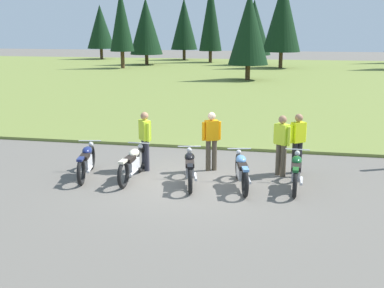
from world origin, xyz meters
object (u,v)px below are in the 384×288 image
(motorcycle_cream, at_px, (132,163))
(rider_near_row_end, at_px, (298,140))
(rider_in_hivis_vest, at_px, (145,137))
(rider_checking_bike, at_px, (282,142))
(rider_with_back_turned, at_px, (211,138))
(motorcycle_sky_blue, at_px, (242,171))
(motorcycle_british_green, at_px, (296,171))
(motorcycle_navy, at_px, (87,161))
(motorcycle_black, at_px, (190,168))

(motorcycle_cream, height_order, rider_near_row_end, rider_near_row_end)
(rider_in_hivis_vest, xyz_separation_m, rider_near_row_end, (4.20, 0.55, 0.00))
(rider_checking_bike, xyz_separation_m, rider_near_row_end, (0.43, 0.34, 0.00))
(rider_with_back_turned, xyz_separation_m, rider_near_row_end, (2.37, 0.21, 0.00))
(motorcycle_cream, xyz_separation_m, rider_in_hivis_vest, (0.09, 0.89, 0.51))
(motorcycle_sky_blue, xyz_separation_m, rider_near_row_end, (1.38, 1.52, 0.51))
(motorcycle_sky_blue, height_order, motorcycle_british_green, same)
(motorcycle_cream, relative_size, motorcycle_british_green, 1.00)
(motorcycle_navy, relative_size, rider_in_hivis_vest, 1.24)
(motorcycle_sky_blue, distance_m, rider_with_back_turned, 1.72)
(rider_in_hivis_vest, bearing_deg, motorcycle_british_green, -10.61)
(motorcycle_navy, height_order, rider_near_row_end, rider_near_row_end)
(motorcycle_sky_blue, height_order, rider_with_back_turned, rider_with_back_turned)
(rider_checking_bike, bearing_deg, motorcycle_british_green, -68.17)
(motorcycle_british_green, xyz_separation_m, rider_checking_bike, (-0.40, 0.99, 0.51))
(motorcycle_cream, height_order, rider_with_back_turned, rider_with_back_turned)
(motorcycle_navy, height_order, motorcycle_cream, same)
(motorcycle_british_green, bearing_deg, motorcycle_navy, -178.76)
(motorcycle_navy, xyz_separation_m, motorcycle_sky_blue, (4.20, -0.08, 0.00))
(motorcycle_cream, distance_m, motorcycle_british_green, 4.26)
(rider_checking_bike, height_order, rider_near_row_end, same)
(motorcycle_british_green, bearing_deg, motorcycle_cream, -178.44)
(motorcycle_british_green, bearing_deg, rider_checking_bike, 111.83)
(rider_in_hivis_vest, bearing_deg, rider_with_back_turned, 10.41)
(rider_near_row_end, bearing_deg, rider_in_hivis_vest, -172.55)
(motorcycle_black, distance_m, rider_checking_bike, 2.63)
(rider_with_back_turned, bearing_deg, motorcycle_british_green, -25.59)
(motorcycle_navy, distance_m, motorcycle_sky_blue, 4.20)
(rider_in_hivis_vest, bearing_deg, motorcycle_cream, -95.86)
(motorcycle_sky_blue, bearing_deg, rider_near_row_end, 47.79)
(motorcycle_black, height_order, rider_checking_bike, rider_checking_bike)
(motorcycle_sky_blue, bearing_deg, rider_in_hivis_vest, 160.89)
(motorcycle_black, xyz_separation_m, rider_near_row_end, (2.71, 1.55, 0.51))
(rider_checking_bike, bearing_deg, motorcycle_navy, -167.88)
(motorcycle_sky_blue, relative_size, motorcycle_british_green, 0.99)
(rider_in_hivis_vest, height_order, rider_near_row_end, same)
(motorcycle_cream, bearing_deg, motorcycle_british_green, 1.56)
(rider_near_row_end, bearing_deg, rider_with_back_turned, -174.88)
(motorcycle_black, relative_size, rider_in_hivis_vest, 1.24)
(motorcycle_black, bearing_deg, motorcycle_sky_blue, 0.95)
(motorcycle_black, height_order, rider_in_hivis_vest, rider_in_hivis_vest)
(motorcycle_navy, xyz_separation_m, motorcycle_british_green, (5.55, 0.12, 0.00))
(motorcycle_black, distance_m, motorcycle_british_green, 2.69)
(rider_in_hivis_vest, bearing_deg, rider_checking_bike, 3.15)
(motorcycle_black, bearing_deg, rider_with_back_turned, 75.32)
(rider_with_back_turned, relative_size, rider_checking_bike, 1.00)
(rider_near_row_end, bearing_deg, motorcycle_navy, -165.46)
(motorcycle_navy, relative_size, rider_with_back_turned, 1.24)
(motorcycle_sky_blue, relative_size, rider_checking_bike, 1.24)
(motorcycle_sky_blue, height_order, rider_near_row_end, rider_near_row_end)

